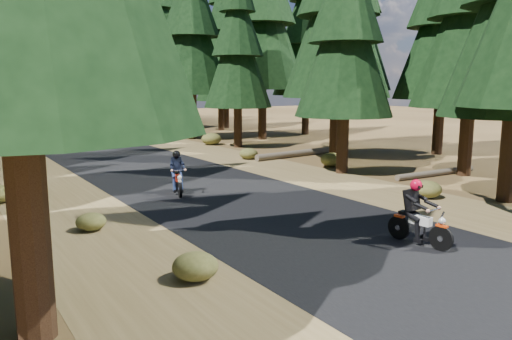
{
  "coord_description": "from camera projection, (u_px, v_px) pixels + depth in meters",
  "views": [
    {
      "loc": [
        -7.6,
        -10.15,
        3.45
      ],
      "look_at": [
        0.0,
        1.5,
        1.1
      ],
      "focal_mm": 35.0,
      "sensor_mm": 36.0,
      "label": 1
    }
  ],
  "objects": [
    {
      "name": "road",
      "position": [
        201.0,
        187.0,
        17.18
      ],
      "size": [
        6.0,
        100.0,
        0.01
      ],
      "primitive_type": "cube",
      "color": "black",
      "rests_on": "ground"
    },
    {
      "name": "rider_lead",
      "position": [
        420.0,
        224.0,
        10.87
      ],
      "size": [
        0.65,
        1.65,
        1.44
      ],
      "rotation": [
        0.0,
        0.0,
        3.25
      ],
      "color": "silver",
      "rests_on": "road"
    },
    {
      "name": "log_near",
      "position": [
        302.0,
        153.0,
        24.8
      ],
      "size": [
        5.83,
        0.92,
        0.32
      ],
      "primitive_type": "cylinder",
      "rotation": [
        0.0,
        1.57,
        0.1
      ],
      "color": "#4C4233",
      "rests_on": "ground"
    },
    {
      "name": "pine_forest",
      "position": [
        73.0,
        9.0,
        29.11
      ],
      "size": [
        34.59,
        55.08,
        16.32
      ],
      "color": "black",
      "rests_on": "ground"
    },
    {
      "name": "log_far",
      "position": [
        436.0,
        173.0,
        19.31
      ],
      "size": [
        4.23,
        0.4,
        0.24
      ],
      "primitive_type": "cylinder",
      "rotation": [
        0.0,
        1.57,
        -0.04
      ],
      "color": "#4C4233",
      "rests_on": "ground"
    },
    {
      "name": "ground",
      "position": [
        287.0,
        219.0,
        13.05
      ],
      "size": [
        120.0,
        120.0,
        0.0
      ],
      "primitive_type": "plane",
      "color": "#443118",
      "rests_on": "ground"
    },
    {
      "name": "understory_shrubs",
      "position": [
        198.0,
        164.0,
        20.47
      ],
      "size": [
        14.02,
        28.15,
        0.7
      ],
      "color": "#474C1E",
      "rests_on": "ground"
    },
    {
      "name": "shoulder_r",
      "position": [
        305.0,
        174.0,
        19.66
      ],
      "size": [
        3.2,
        100.0,
        0.01
      ],
      "primitive_type": "cube",
      "color": "brown",
      "rests_on": "ground"
    },
    {
      "name": "rider_follow",
      "position": [
        178.0,
        180.0,
        15.96
      ],
      "size": [
        0.9,
        1.64,
        1.4
      ],
      "rotation": [
        0.0,
        0.0,
        2.85
      ],
      "color": "#9F1C0A",
      "rests_on": "road"
    },
    {
      "name": "shoulder_l",
      "position": [
        61.0,
        204.0,
        14.7
      ],
      "size": [
        3.2,
        100.0,
        0.01
      ],
      "primitive_type": "cube",
      "color": "brown",
      "rests_on": "ground"
    }
  ]
}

